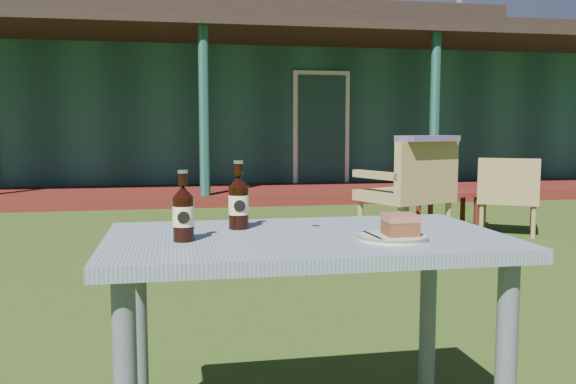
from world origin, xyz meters
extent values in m
plane|color=#334916|center=(0.00, 0.00, 0.00)|extent=(80.00, 80.00, 0.00)
cube|color=#1C4A41|center=(0.00, 9.50, 1.30)|extent=(15.00, 6.00, 2.60)
cube|color=black|center=(0.00, 9.50, 2.75)|extent=(15.80, 6.80, 0.30)
cube|color=black|center=(0.00, 9.50, 3.15)|extent=(12.00, 3.50, 0.60)
cube|color=#5A1C15|center=(0.00, 5.60, 0.08)|extent=(15.00, 1.80, 0.16)
cube|color=black|center=(0.00, 5.60, 2.45)|extent=(15.40, 2.00, 0.12)
cylinder|color=#1C4A41|center=(0.00, 4.80, 1.23)|extent=(0.14, 0.14, 2.45)
cylinder|color=#1C4A41|center=(3.25, 4.80, 1.23)|extent=(0.14, 0.14, 2.45)
cube|color=white|center=(2.00, 6.48, 1.00)|extent=(0.95, 0.06, 2.00)
cube|color=#193D38|center=(2.00, 6.45, 1.00)|extent=(0.80, 0.04, 1.85)
cylinder|color=brown|center=(3.00, 18.50, 4.75)|extent=(0.28, 0.28, 9.50)
cylinder|color=brown|center=(9.50, 17.00, 5.50)|extent=(0.28, 0.28, 11.00)
cube|color=gray|center=(0.00, -1.60, 0.70)|extent=(1.20, 0.70, 0.04)
cylinder|color=slate|center=(0.52, -1.87, 0.34)|extent=(0.06, 0.06, 0.68)
cylinder|color=slate|center=(-0.52, -1.33, 0.34)|extent=(0.06, 0.06, 0.68)
cylinder|color=slate|center=(0.52, -1.33, 0.34)|extent=(0.06, 0.06, 0.68)
cylinder|color=silver|center=(0.23, -1.73, 0.73)|extent=(0.20, 0.20, 0.01)
cylinder|color=olive|center=(0.23, -1.73, 0.73)|extent=(0.20, 0.20, 0.00)
cube|color=brown|center=(0.25, -1.74, 0.75)|extent=(0.09, 0.08, 0.04)
cube|color=#9D6046|center=(0.25, -1.74, 0.79)|extent=(0.09, 0.09, 0.02)
cube|color=silver|center=(0.16, -1.74, 0.74)|extent=(0.02, 0.14, 0.00)
cylinder|color=black|center=(-0.19, -1.45, 0.79)|extent=(0.06, 0.06, 0.14)
cone|color=black|center=(-0.19, -1.45, 0.87)|extent=(0.06, 0.06, 0.04)
cylinder|color=black|center=(-0.19, -1.45, 0.91)|extent=(0.03, 0.03, 0.04)
cylinder|color=silver|center=(-0.19, -1.45, 0.94)|extent=(0.03, 0.03, 0.01)
cylinder|color=beige|center=(-0.19, -1.45, 0.80)|extent=(0.07, 0.07, 0.06)
cylinder|color=black|center=(-0.19, -1.49, 0.80)|extent=(0.04, 0.00, 0.04)
cylinder|color=black|center=(-0.37, -1.64, 0.78)|extent=(0.06, 0.06, 0.13)
cone|color=black|center=(-0.37, -1.64, 0.86)|extent=(0.06, 0.06, 0.03)
cylinder|color=black|center=(-0.37, -1.64, 0.90)|extent=(0.03, 0.03, 0.03)
cylinder|color=silver|center=(-0.37, -1.64, 0.92)|extent=(0.03, 0.03, 0.01)
cylinder|color=beige|center=(-0.37, -1.64, 0.79)|extent=(0.06, 0.06, 0.06)
cylinder|color=black|center=(-0.37, -1.67, 0.79)|extent=(0.03, 0.00, 0.03)
cylinder|color=silver|center=(0.06, -1.48, 0.72)|extent=(0.03, 0.03, 0.01)
cube|color=#A08450|center=(1.68, 1.90, 0.43)|extent=(0.89, 0.86, 0.10)
cube|color=#A08450|center=(1.79, 1.63, 0.71)|extent=(0.68, 0.34, 0.46)
cube|color=#A08450|center=(1.96, 2.03, 0.63)|extent=(0.30, 0.59, 0.07)
cube|color=#A08450|center=(1.38, 1.80, 0.63)|extent=(0.30, 0.59, 0.07)
cylinder|color=#A08450|center=(1.85, 2.26, 0.19)|extent=(0.05, 0.05, 0.38)
cylinder|color=#A08450|center=(1.31, 2.04, 0.19)|extent=(0.05, 0.05, 0.38)
cylinder|color=#A08450|center=(2.05, 1.75, 0.19)|extent=(0.05, 0.05, 0.38)
cylinder|color=#A08450|center=(1.51, 1.53, 0.19)|extent=(0.05, 0.05, 0.38)
cube|color=#A08450|center=(2.89, 2.17, 0.35)|extent=(0.76, 0.75, 0.08)
cube|color=#A08450|center=(2.77, 1.97, 0.58)|extent=(0.52, 0.35, 0.37)
cube|color=#A08450|center=(3.11, 2.05, 0.52)|extent=(0.31, 0.45, 0.05)
cube|color=#A08450|center=(2.68, 2.31, 0.52)|extent=(0.31, 0.45, 0.05)
cylinder|color=#A08450|center=(3.20, 2.23, 0.16)|extent=(0.04, 0.04, 0.31)
cylinder|color=#A08450|center=(2.80, 2.48, 0.16)|extent=(0.04, 0.04, 0.31)
cylinder|color=#A08450|center=(2.98, 1.85, 0.16)|extent=(0.04, 0.04, 0.31)
cylinder|color=#A08450|center=(2.57, 2.10, 0.16)|extent=(0.04, 0.04, 0.31)
cube|color=#634A74|center=(1.79, 1.63, 0.96)|extent=(0.62, 0.44, 0.05)
cube|color=#5A1C15|center=(2.38, 2.47, 0.38)|extent=(0.60, 0.40, 0.04)
cube|color=#5A1C15|center=(2.13, 2.32, 0.18)|extent=(0.04, 0.04, 0.36)
cube|color=#5A1C15|center=(2.63, 2.32, 0.18)|extent=(0.04, 0.04, 0.36)
cube|color=#5A1C15|center=(2.13, 2.62, 0.18)|extent=(0.04, 0.04, 0.36)
cube|color=#5A1C15|center=(2.63, 2.62, 0.18)|extent=(0.04, 0.04, 0.36)
camera|label=1|loc=(-0.39, -3.39, 1.04)|focal=38.00mm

